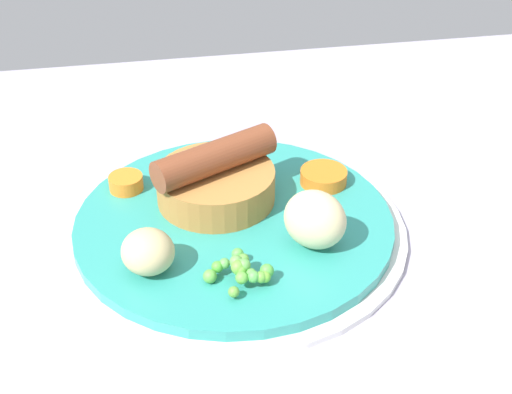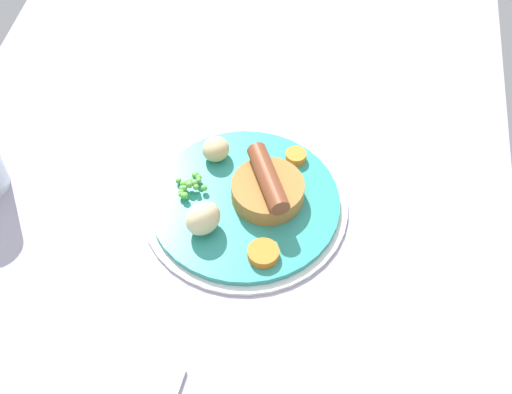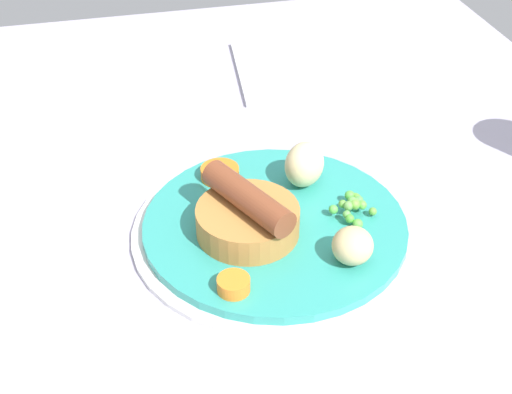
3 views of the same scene
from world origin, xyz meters
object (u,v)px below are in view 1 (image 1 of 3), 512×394
object	(u,v)px
sausage_pudding	(216,179)
potato_chunk_1	(148,252)
dinner_plate	(234,226)
pea_pile	(241,270)
potato_chunk_0	(315,221)
carrot_slice_0	(324,177)
carrot_slice_2	(126,183)

from	to	relation	value
sausage_pudding	potato_chunk_1	size ratio (longest dim) A/B	2.74
dinner_plate	potato_chunk_1	size ratio (longest dim) A/B	7.15
pea_pile	potato_chunk_0	world-z (taller)	potato_chunk_0
dinner_plate	potato_chunk_1	bearing A→B (deg)	36.85
carrot_slice_0	potato_chunk_0	bearing A→B (deg)	70.60
dinner_plate	potato_chunk_0	size ratio (longest dim) A/B	5.75
carrot_slice_0	dinner_plate	bearing A→B (deg)	24.03
pea_pile	dinner_plate	bearing A→B (deg)	-95.21
carrot_slice_0	carrot_slice_2	bearing A→B (deg)	-7.20
sausage_pudding	pea_pile	bearing A→B (deg)	65.94
sausage_pudding	pea_pile	xyz separation A→B (cm)	(-0.32, 10.39, -0.98)
pea_pile	carrot_slice_2	world-z (taller)	pea_pile
carrot_slice_2	potato_chunk_0	bearing A→B (deg)	142.69
potato_chunk_1	carrot_slice_2	xyz separation A→B (cm)	(1.28, -10.92, -1.03)
sausage_pudding	potato_chunk_1	bearing A→B (deg)	27.93
potato_chunk_0	potato_chunk_1	distance (cm)	12.27
sausage_pudding	carrot_slice_2	xyz separation A→B (cm)	(7.18, -2.88, -1.34)
dinner_plate	carrot_slice_2	xyz separation A→B (cm)	(8.18, -5.75, 1.46)
pea_pile	potato_chunk_1	xyz separation A→B (cm)	(6.21, -2.35, 0.67)
potato_chunk_1	pea_pile	bearing A→B (deg)	159.29
pea_pile	carrot_slice_2	xyz separation A→B (cm)	(7.49, -13.27, -0.36)
sausage_pudding	carrot_slice_2	bearing A→B (deg)	-47.68
pea_pile	carrot_slice_2	bearing A→B (deg)	-60.54
pea_pile	potato_chunk_0	size ratio (longest dim) A/B	1.04
sausage_pudding	carrot_slice_0	bearing A→B (deg)	159.16
potato_chunk_0	pea_pile	bearing A→B (deg)	26.18
pea_pile	potato_chunk_1	bearing A→B (deg)	-20.71
dinner_plate	sausage_pudding	world-z (taller)	sausage_pudding
potato_chunk_1	sausage_pudding	bearing A→B (deg)	-126.26
dinner_plate	potato_chunk_0	world-z (taller)	potato_chunk_0
dinner_plate	potato_chunk_1	distance (cm)	8.98
carrot_slice_0	carrot_slice_2	xyz separation A→B (cm)	(16.42, -2.07, 0.03)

